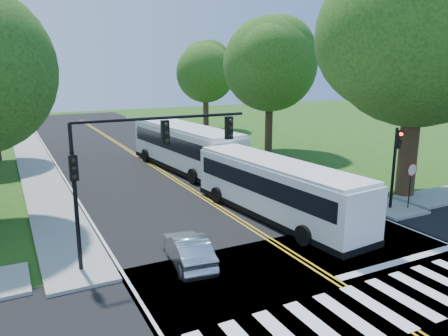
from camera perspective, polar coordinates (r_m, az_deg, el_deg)
ground at (r=16.12m, az=17.99°, el=-16.13°), size 140.00×140.00×0.00m
road at (r=30.54m, az=-6.39°, el=-1.54°), size 14.00×96.00×0.01m
cross_road at (r=16.12m, az=17.99°, el=-16.11°), size 60.00×12.00×0.01m
center_line at (r=34.21m, az=-8.77°, el=0.00°), size 0.36×70.00×0.01m
edge_line_w at (r=32.80m, az=-20.11°, el=-1.23°), size 0.12×70.00×0.01m
edge_line_e at (r=36.83m, az=1.31°, el=1.10°), size 0.12×70.00×0.01m
crosswalk at (r=15.81m, az=19.31°, el=-16.77°), size 12.60×3.00×0.01m
stop_bar at (r=19.43m, az=22.10°, el=-11.20°), size 6.60×0.40×0.01m
sidewalk_nw at (r=35.58m, az=-23.13°, el=-0.31°), size 2.60×40.00×0.15m
sidewalk_ne at (r=40.10m, az=1.16°, el=2.18°), size 2.60×40.00×0.15m
tree_ne_big at (r=27.76m, az=24.21°, el=16.00°), size 10.80×10.80×14.91m
tree_east_mid at (r=40.14m, az=6.05°, el=13.30°), size 8.40×8.40×11.93m
tree_east_far at (r=54.69m, az=-2.43°, el=12.27°), size 7.20×7.20×10.34m
signal_nw at (r=17.05m, az=-11.35°, el=1.63°), size 7.15×0.46×5.66m
signal_ne at (r=25.01m, az=21.49°, el=1.30°), size 0.30×0.46×4.40m
stop_sign at (r=25.51m, az=23.28°, el=-0.79°), size 0.76×0.08×2.53m
bus_lead at (r=22.60m, az=6.84°, el=-2.64°), size 3.62×11.76×2.99m
bus_follow at (r=33.04m, az=-5.15°, el=2.80°), size 4.05×13.29×3.39m
hatchback at (r=17.60m, az=-4.71°, el=-10.60°), size 1.76×3.91×1.25m
suv at (r=26.86m, az=9.53°, el=-2.32°), size 3.48×4.85×1.23m
dark_sedan at (r=31.59m, az=4.10°, el=0.18°), size 2.46×4.51×1.24m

